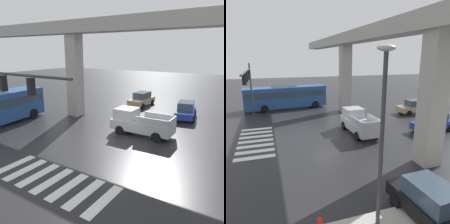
# 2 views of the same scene
# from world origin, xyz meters

# --- Properties ---
(ground_plane) EXTENTS (120.00, 120.00, 0.00)m
(ground_plane) POSITION_xyz_m (0.00, 0.00, 0.00)
(ground_plane) COLOR #232326
(crosswalk_stripes) EXTENTS (7.15, 2.80, 0.01)m
(crosswalk_stripes) POSITION_xyz_m (-0.00, -6.26, 0.01)
(crosswalk_stripes) COLOR silver
(crosswalk_stripes) RESTS_ON ground
(elevated_overpass) EXTENTS (51.51, 1.94, 9.58)m
(elevated_overpass) POSITION_xyz_m (0.00, 4.58, 8.07)
(elevated_overpass) COLOR #ADA89E
(elevated_overpass) RESTS_ON ground
(pickup_truck) EXTENTS (5.13, 2.15, 2.08)m
(pickup_truck) POSITION_xyz_m (0.65, 2.75, 0.99)
(pickup_truck) COLOR #A8AAAF
(pickup_truck) RESTS_ON ground
(sedan_tan) EXTENTS (2.05, 4.34, 1.72)m
(sedan_tan) POSITION_xyz_m (-3.68, 12.38, 0.85)
(sedan_tan) COLOR tan
(sedan_tan) RESTS_ON ground
(sedan_blue) EXTENTS (2.50, 4.54, 1.72)m
(sedan_blue) POSITION_xyz_m (2.59, 9.64, 0.85)
(sedan_blue) COLOR #1E3899
(sedan_blue) RESTS_ON ground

